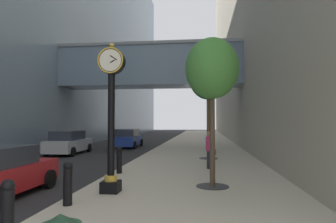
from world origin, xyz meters
The scene contains 13 objects.
ground_plane centered at (0.00, 27.00, 0.00)m, with size 110.00×110.00×0.00m, color #262628.
sidewalk_right centered at (3.55, 30.00, 0.07)m, with size 7.10×80.00×0.14m, color #BCB29E.
building_block_left centered at (-12.47, 29.95, 15.58)m, with size 24.46×80.00×31.29m.
building_block_right centered at (11.60, 30.00, 14.65)m, with size 9.00×80.00×29.29m.
street_clock centered at (1.10, 7.35, 2.70)m, with size 0.84×0.55×4.66m.
bollard_nearest centered at (0.41, 3.45, 0.74)m, with size 0.25×0.25×1.15m.
bollard_second centered at (0.41, 5.86, 0.74)m, with size 0.25×0.25×1.15m.
bollard_fourth centered at (0.41, 10.68, 0.74)m, with size 0.25×0.25×1.15m.
street_tree_near centered at (4.26, 8.55, 4.10)m, with size 1.82×1.82×5.06m.
street_tree_mid_near centered at (4.26, 16.14, 4.90)m, with size 2.25×2.25×6.08m.
pedestrian_walking centered at (4.25, 12.34, 1.06)m, with size 0.52×0.46×1.74m.
car_silver_near centered at (-5.63, 18.72, 0.81)m, with size 2.19×4.72×1.66m.
car_blue_far centered at (-2.78, 24.51, 0.81)m, with size 2.15×4.68×1.66m.
Camera 1 is at (3.95, -1.59, 2.33)m, focal length 31.64 mm.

